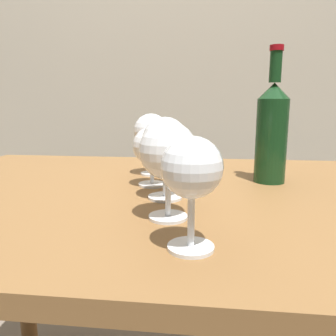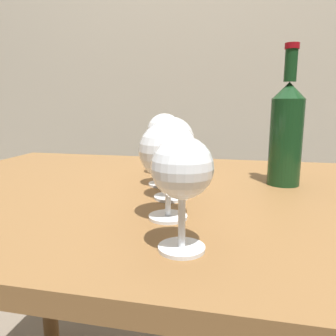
% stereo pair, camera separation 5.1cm
% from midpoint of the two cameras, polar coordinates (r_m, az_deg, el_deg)
% --- Properties ---
extents(back_wall, '(5.00, 0.08, 2.60)m').
position_cam_midpoint_polar(back_wall, '(1.82, 8.60, 23.39)').
color(back_wall, '#B2A893').
rests_on(back_wall, ground_plane).
extents(dining_table, '(1.17, 0.81, 0.73)m').
position_cam_midpoint_polar(dining_table, '(0.74, 1.09, -11.30)').
color(dining_table, brown).
rests_on(dining_table, ground_plane).
extents(wine_glass_cabernet, '(0.08, 0.08, 0.14)m').
position_cam_midpoint_polar(wine_glass_cabernet, '(0.39, 6.16, -0.66)').
color(wine_glass_cabernet, white).
rests_on(wine_glass_cabernet, dining_table).
extents(wine_glass_pinot, '(0.09, 0.09, 0.15)m').
position_cam_midpoint_polar(wine_glass_pinot, '(0.50, 2.89, 2.74)').
color(wine_glass_pinot, white).
rests_on(wine_glass_pinot, dining_table).
extents(wine_glass_white, '(0.09, 0.09, 0.15)m').
position_cam_midpoint_polar(wine_glass_white, '(0.61, 2.93, 4.58)').
color(wine_glass_white, white).
rests_on(wine_glass_white, dining_table).
extents(wine_glass_chardonnay, '(0.08, 0.08, 0.13)m').
position_cam_midpoint_polar(wine_glass_chardonnay, '(0.72, 0.96, 3.61)').
color(wine_glass_chardonnay, white).
rests_on(wine_glass_chardonnay, dining_table).
extents(wine_glass_amber, '(0.09, 0.09, 0.15)m').
position_cam_midpoint_polar(wine_glass_amber, '(0.83, 1.16, 6.14)').
color(wine_glass_amber, white).
rests_on(wine_glass_amber, dining_table).
extents(wine_bottle, '(0.07, 0.07, 0.30)m').
position_cam_midpoint_polar(wine_bottle, '(0.77, 21.54, 5.91)').
color(wine_bottle, '#143819').
rests_on(wine_bottle, dining_table).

